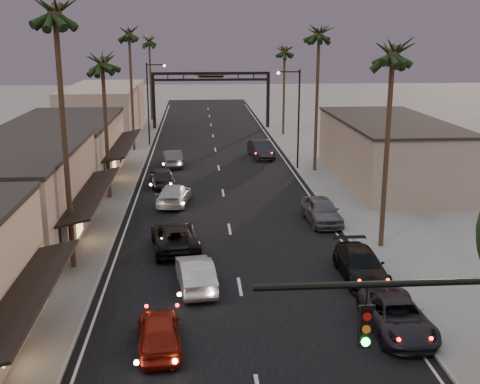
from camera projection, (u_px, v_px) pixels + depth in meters
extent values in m
plane|color=slate|center=(221.00, 184.00, 49.83)|extent=(200.00, 200.00, 0.00)
cube|color=black|center=(219.00, 170.00, 54.65)|extent=(14.00, 120.00, 0.02)
cube|color=slate|center=(122.00, 156.00, 60.72)|extent=(5.00, 92.00, 0.12)
cube|color=slate|center=(308.00, 153.00, 62.06)|extent=(5.00, 92.00, 0.12)
cube|color=gray|center=(7.00, 200.00, 34.71)|extent=(8.00, 14.00, 5.50)
cube|color=#BBAF8F|center=(65.00, 152.00, 50.20)|extent=(8.00, 16.00, 5.00)
cube|color=gray|center=(104.00, 111.00, 72.25)|extent=(8.00, 20.00, 6.00)
cube|color=gray|center=(389.00, 152.00, 50.18)|extent=(8.00, 18.00, 5.00)
cylinder|color=black|center=(436.00, 282.00, 13.67)|extent=(8.40, 0.16, 0.16)
cube|color=black|center=(365.00, 327.00, 13.83)|extent=(0.28, 0.22, 1.00)
cube|color=black|center=(154.00, 102.00, 77.34)|extent=(0.40, 0.40, 7.00)
cube|color=black|center=(268.00, 101.00, 78.38)|extent=(0.40, 0.40, 7.00)
cube|color=black|center=(211.00, 73.00, 76.94)|extent=(15.20, 0.35, 0.35)
cube|color=black|center=(211.00, 80.00, 77.14)|extent=(15.20, 0.30, 0.30)
cube|color=beige|center=(211.00, 77.00, 77.02)|extent=(4.20, 0.12, 1.00)
cylinder|color=black|center=(299.00, 120.00, 54.01)|extent=(0.16, 0.16, 9.00)
cylinder|color=black|center=(289.00, 72.00, 52.84)|extent=(2.00, 0.12, 0.12)
sphere|color=#FFD899|center=(278.00, 73.00, 52.80)|extent=(0.30, 0.30, 0.30)
cylinder|color=black|center=(148.00, 105.00, 65.52)|extent=(0.16, 0.16, 9.00)
cylinder|color=black|center=(156.00, 65.00, 64.49)|extent=(2.00, 0.12, 0.12)
sphere|color=#FFD899|center=(164.00, 66.00, 64.58)|extent=(0.30, 0.30, 0.30)
cylinder|color=#38281C|center=(65.00, 148.00, 30.21)|extent=(0.28, 0.28, 13.00)
sphere|color=black|center=(54.00, 0.00, 28.39)|extent=(3.20, 3.20, 3.20)
cylinder|color=#38281C|center=(106.00, 133.00, 44.09)|extent=(0.28, 0.28, 10.00)
sphere|color=black|center=(102.00, 55.00, 42.65)|extent=(3.20, 3.20, 3.20)
cylinder|color=#38281C|center=(132.00, 94.00, 62.15)|extent=(0.28, 0.28, 12.00)
sphere|color=black|center=(129.00, 28.00, 60.46)|extent=(3.20, 3.20, 3.20)
cylinder|color=#38281C|center=(386.00, 155.00, 33.60)|extent=(0.28, 0.28, 11.00)
sphere|color=black|center=(394.00, 43.00, 32.04)|extent=(3.20, 3.20, 3.20)
cylinder|color=#38281C|center=(317.00, 105.00, 52.76)|extent=(0.28, 0.28, 12.00)
sphere|color=black|center=(319.00, 27.00, 51.07)|extent=(3.20, 3.20, 3.20)
cylinder|color=#38281C|center=(284.00, 94.00, 72.30)|extent=(0.28, 0.28, 10.00)
sphere|color=black|center=(285.00, 46.00, 70.86)|extent=(3.20, 3.20, 3.20)
cylinder|color=#38281C|center=(151.00, 81.00, 84.47)|extent=(0.28, 0.28, 11.00)
sphere|color=black|center=(149.00, 37.00, 82.91)|extent=(3.20, 3.20, 3.20)
imported|color=maroon|center=(159.00, 332.00, 23.65)|extent=(2.03, 4.32, 1.43)
imported|color=black|center=(175.00, 237.00, 34.52)|extent=(3.18, 5.73, 1.52)
imported|color=#AAABB0|center=(196.00, 273.00, 29.30)|extent=(2.17, 4.76, 1.51)
imported|color=#ADADAD|center=(174.00, 194.00, 43.68)|extent=(2.70, 5.28, 1.47)
imported|color=black|center=(162.00, 177.00, 48.89)|extent=(2.44, 4.84, 1.58)
imported|color=#444448|center=(172.00, 158.00, 56.23)|extent=(2.17, 4.76, 1.52)
imported|color=black|center=(397.00, 316.00, 24.97)|extent=(2.36, 5.02, 1.39)
imported|color=black|center=(361.00, 265.00, 30.42)|extent=(2.09, 5.13, 1.49)
imported|color=#4F4F54|center=(322.00, 210.00, 39.40)|extent=(2.31, 5.02, 1.67)
imported|color=black|center=(261.00, 149.00, 59.98)|extent=(2.45, 5.38, 1.71)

